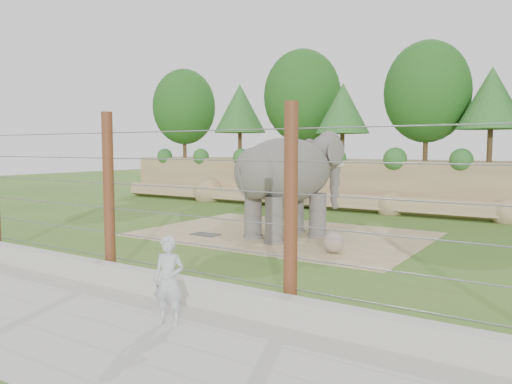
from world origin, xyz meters
The scene contains 10 objects.
ground centered at (0.00, 0.00, 0.00)m, with size 90.00×90.00×0.00m, color #396B24.
back_embankment centered at (0.59, 12.68, 3.97)m, with size 30.00×5.52×8.77m.
dirt_patch centered at (0.50, 3.00, 0.01)m, with size 10.00×7.00×0.02m, color #8E8154.
drain_grate centered at (-1.72, 1.30, 0.04)m, with size 1.00×0.60×0.03m, color #262628.
elephant centered at (0.95, 2.42, 1.83)m, with size 1.94×4.52×3.66m, color #5F5955, non-canonical shape.
stone_ball centered at (3.43, 0.98, 0.34)m, with size 0.64×0.64×0.64m, color gray.
retaining_wall centered at (0.00, -5.00, 0.25)m, with size 26.00×0.35×0.50m, color beige.
walkway centered at (0.00, -7.00, 0.01)m, with size 26.00×4.00×0.01m, color beige.
barrier_fence centered at (0.00, -4.50, 2.00)m, with size 20.26×0.26×4.00m.
zookeeper centered at (3.47, -6.17, 0.80)m, with size 0.58×0.38×1.58m, color #B5BBC0.
Camera 1 is at (9.48, -12.57, 3.15)m, focal length 35.00 mm.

